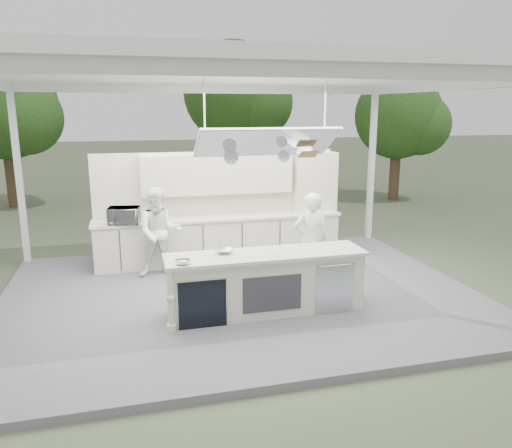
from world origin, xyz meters
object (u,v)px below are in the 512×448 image
object	(u,v)px
back_counter	(220,238)
sous_chef	(160,232)
demo_island	(265,283)
head_chef	(310,240)

from	to	relation	value
back_counter	sous_chef	xyz separation A→B (m)	(-1.26, -0.65, 0.37)
demo_island	sous_chef	world-z (taller)	sous_chef
head_chef	sous_chef	size ratio (longest dim) A/B	1.01
sous_chef	demo_island	bearing A→B (deg)	-53.64
demo_island	back_counter	xyz separation A→B (m)	(-0.18, 2.81, 0.00)
head_chef	sous_chef	world-z (taller)	head_chef
demo_island	sous_chef	size ratio (longest dim) A/B	1.83
sous_chef	head_chef	bearing A→B (deg)	-24.13
back_counter	sous_chef	world-z (taller)	sous_chef
head_chef	sous_chef	xyz separation A→B (m)	(-2.52, 1.27, -0.01)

